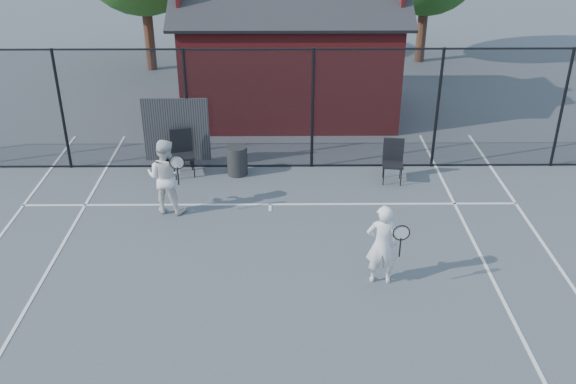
{
  "coord_description": "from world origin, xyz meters",
  "views": [
    {
      "loc": [
        0.29,
        -9.54,
        6.79
      ],
      "look_at": [
        0.38,
        1.48,
        1.1
      ],
      "focal_mm": 40.0,
      "sensor_mm": 36.0,
      "label": 1
    }
  ],
  "objects_px": {
    "clubhouse": "(290,60)",
    "waste_bin": "(237,161)",
    "chair_left": "(183,154)",
    "player_back": "(165,176)",
    "player_front": "(382,244)",
    "chair_right": "(393,162)"
  },
  "relations": [
    {
      "from": "chair_left",
      "to": "waste_bin",
      "type": "bearing_deg",
      "value": -12.62
    },
    {
      "from": "chair_left",
      "to": "waste_bin",
      "type": "relative_size",
      "value": 1.52
    },
    {
      "from": "clubhouse",
      "to": "player_front",
      "type": "xyz_separation_m",
      "value": [
        1.53,
        -8.93,
        -0.83
      ]
    },
    {
      "from": "clubhouse",
      "to": "chair_left",
      "type": "xyz_separation_m",
      "value": [
        -2.61,
        -4.45,
        -1.06
      ]
    },
    {
      "from": "player_back",
      "to": "waste_bin",
      "type": "xyz_separation_m",
      "value": [
        1.4,
        1.84,
        -0.47
      ]
    },
    {
      "from": "clubhouse",
      "to": "waste_bin",
      "type": "bearing_deg",
      "value": -106.65
    },
    {
      "from": "chair_right",
      "to": "waste_bin",
      "type": "height_order",
      "value": "chair_right"
    },
    {
      "from": "player_back",
      "to": "chair_left",
      "type": "height_order",
      "value": "player_back"
    },
    {
      "from": "chair_left",
      "to": "chair_right",
      "type": "distance_m",
      "value": 5.0
    },
    {
      "from": "waste_bin",
      "to": "chair_right",
      "type": "bearing_deg",
      "value": -7.11
    },
    {
      "from": "player_front",
      "to": "waste_bin",
      "type": "relative_size",
      "value": 2.16
    },
    {
      "from": "clubhouse",
      "to": "chair_left",
      "type": "bearing_deg",
      "value": -120.44
    },
    {
      "from": "chair_left",
      "to": "waste_bin",
      "type": "distance_m",
      "value": 1.31
    },
    {
      "from": "chair_left",
      "to": "waste_bin",
      "type": "xyz_separation_m",
      "value": [
        1.29,
        0.03,
        -0.19
      ]
    },
    {
      "from": "clubhouse",
      "to": "chair_left",
      "type": "height_order",
      "value": "clubhouse"
    },
    {
      "from": "player_back",
      "to": "chair_right",
      "type": "distance_m",
      "value": 5.28
    },
    {
      "from": "clubhouse",
      "to": "chair_left",
      "type": "relative_size",
      "value": 5.94
    },
    {
      "from": "chair_right",
      "to": "player_front",
      "type": "bearing_deg",
      "value": -94.64
    },
    {
      "from": "chair_right",
      "to": "waste_bin",
      "type": "xyz_separation_m",
      "value": [
        -3.69,
        0.46,
        -0.15
      ]
    },
    {
      "from": "clubhouse",
      "to": "player_front",
      "type": "bearing_deg",
      "value": -80.27
    },
    {
      "from": "player_back",
      "to": "clubhouse",
      "type": "bearing_deg",
      "value": 66.5
    },
    {
      "from": "player_back",
      "to": "waste_bin",
      "type": "relative_size",
      "value": 2.32
    }
  ]
}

